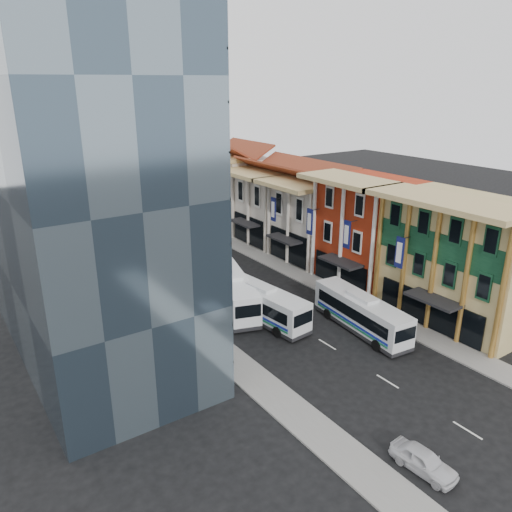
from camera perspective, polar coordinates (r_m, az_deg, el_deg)
ground at (r=40.97m, az=15.88°, el=-14.26°), size 200.00×200.00×0.00m
sidewalk_right at (r=60.11m, az=5.23°, el=-2.25°), size 3.00×90.00×0.15m
sidewalk_left at (r=51.79m, az=-9.57°, el=-6.16°), size 3.00×90.00×0.15m
shophouse_tan at (r=51.41m, az=22.42°, el=-0.47°), size 8.00×14.00×12.00m
shophouse_red at (r=58.37m, az=12.72°, el=2.83°), size 8.00×10.00×12.00m
shophouse_cream_near at (r=65.19m, az=6.61°, el=4.01°), size 8.00×9.00×10.00m
shophouse_cream_mid at (r=71.99m, az=1.92°, el=5.61°), size 8.00×9.00×10.00m
shophouse_cream_far at (r=80.37m, az=-2.53°, el=7.43°), size 8.00×12.00×11.00m
office_tower at (r=41.79m, az=-19.63°, el=8.37°), size 12.00×26.00×30.00m
office_block_far at (r=65.65m, az=-23.44°, el=4.43°), size 10.00×18.00×14.00m
bus_left_near at (r=48.76m, az=0.59°, el=-5.27°), size 3.91×11.67×3.67m
bus_left_far at (r=51.26m, az=-2.73°, el=-3.87°), size 6.44×12.46×3.90m
bus_right at (r=47.73m, az=11.93°, el=-6.33°), size 3.76×11.51×3.62m
sedan_left at (r=33.83m, az=18.61°, el=-21.29°), size 2.02×4.31×1.42m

